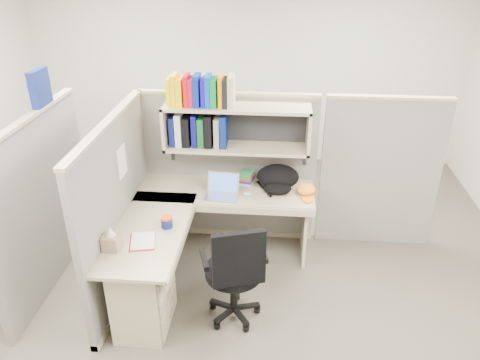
# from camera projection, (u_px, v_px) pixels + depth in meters

# --- Properties ---
(ground) EXTENTS (6.00, 6.00, 0.00)m
(ground) POSITION_uv_depth(u_px,v_px,m) (220.00, 285.00, 4.47)
(ground) COLOR #342F28
(ground) RESTS_ON ground
(room_shell) EXTENTS (6.00, 6.00, 6.00)m
(room_shell) POSITION_uv_depth(u_px,v_px,m) (216.00, 125.00, 3.73)
(room_shell) COLOR #B9B3A7
(room_shell) RESTS_ON ground
(cubicle) EXTENTS (3.79, 1.84, 1.95)m
(cubicle) POSITION_uv_depth(u_px,v_px,m) (186.00, 178.00, 4.49)
(cubicle) COLOR slate
(cubicle) RESTS_ON ground
(desk) EXTENTS (1.74, 1.75, 0.73)m
(desk) POSITION_uv_depth(u_px,v_px,m) (168.00, 264.00, 4.05)
(desk) COLOR tan
(desk) RESTS_ON ground
(laptop) EXTENTS (0.33, 0.33, 0.22)m
(laptop) POSITION_uv_depth(u_px,v_px,m) (221.00, 187.00, 4.45)
(laptop) COLOR #AAABAF
(laptop) RESTS_ON desk
(backpack) EXTENTS (0.46, 0.38, 0.25)m
(backpack) POSITION_uv_depth(u_px,v_px,m) (278.00, 179.00, 4.58)
(backpack) COLOR black
(backpack) RESTS_ON desk
(orange_cap) EXTENTS (0.21, 0.23, 0.10)m
(orange_cap) POSITION_uv_depth(u_px,v_px,m) (306.00, 190.00, 4.54)
(orange_cap) COLOR orange
(orange_cap) RESTS_ON desk
(snack_canister) EXTENTS (0.11, 0.11, 0.10)m
(snack_canister) POSITION_uv_depth(u_px,v_px,m) (167.00, 222.00, 4.01)
(snack_canister) COLOR #0E1755
(snack_canister) RESTS_ON desk
(tissue_box) EXTENTS (0.13, 0.13, 0.21)m
(tissue_box) POSITION_uv_depth(u_px,v_px,m) (111.00, 238.00, 3.70)
(tissue_box) COLOR #9E7B59
(tissue_box) RESTS_ON desk
(mouse) EXTENTS (0.09, 0.06, 0.03)m
(mouse) POSITION_uv_depth(u_px,v_px,m) (248.00, 194.00, 4.53)
(mouse) COLOR #84A1BC
(mouse) RESTS_ON desk
(paper_cup) EXTENTS (0.09, 0.09, 0.10)m
(paper_cup) POSITION_uv_depth(u_px,v_px,m) (225.00, 178.00, 4.76)
(paper_cup) COLOR white
(paper_cup) RESTS_ON desk
(book_stack) EXTENTS (0.19, 0.23, 0.10)m
(book_stack) POSITION_uv_depth(u_px,v_px,m) (247.00, 177.00, 4.78)
(book_stack) COLOR slate
(book_stack) RESTS_ON desk
(loose_paper) EXTENTS (0.24, 0.29, 0.00)m
(loose_paper) POSITION_uv_depth(u_px,v_px,m) (143.00, 240.00, 3.85)
(loose_paper) COLOR silver
(loose_paper) RESTS_ON desk
(task_chair) EXTENTS (0.58, 0.53, 1.01)m
(task_chair) POSITION_uv_depth(u_px,v_px,m) (235.00, 287.00, 3.90)
(task_chair) COLOR black
(task_chair) RESTS_ON ground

